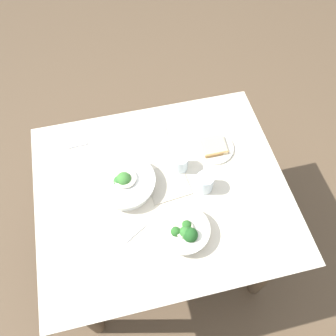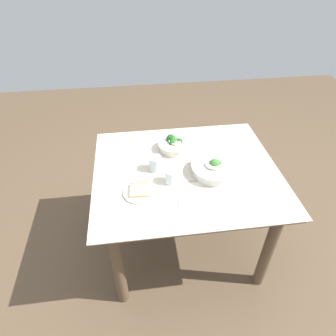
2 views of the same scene
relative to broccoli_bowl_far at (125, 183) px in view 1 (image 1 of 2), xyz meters
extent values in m
plane|color=brown|center=(0.16, -0.05, -0.76)|extent=(6.00, 6.00, 0.00)
cube|color=beige|center=(0.16, -0.05, -0.04)|extent=(1.12, 0.97, 0.01)
cube|color=brown|center=(0.16, -0.05, -0.06)|extent=(1.09, 0.94, 0.02)
cylinder|color=brown|center=(-0.30, -0.43, -0.42)|extent=(0.07, 0.07, 0.69)
cylinder|color=brown|center=(0.61, -0.43, -0.42)|extent=(0.07, 0.07, 0.69)
cylinder|color=brown|center=(-0.30, 0.32, -0.42)|extent=(0.07, 0.07, 0.69)
cylinder|color=brown|center=(0.61, 0.32, -0.42)|extent=(0.07, 0.07, 0.69)
cylinder|color=white|center=(0.00, 0.00, -0.01)|extent=(0.24, 0.24, 0.05)
cylinder|color=white|center=(0.00, 0.00, 0.02)|extent=(0.27, 0.27, 0.01)
sphere|color=#33702D|center=(-0.03, 0.00, 0.03)|extent=(0.04, 0.04, 0.04)
sphere|color=#33702D|center=(0.00, 0.00, 0.03)|extent=(0.05, 0.05, 0.05)
sphere|color=#3D7A33|center=(0.00, 0.00, 0.03)|extent=(0.07, 0.07, 0.07)
cylinder|color=beige|center=(0.01, 0.00, 0.04)|extent=(0.10, 0.10, 0.01)
cylinder|color=silver|center=(0.20, -0.28, -0.01)|extent=(0.19, 0.19, 0.05)
cylinder|color=silver|center=(0.20, -0.28, 0.01)|extent=(0.21, 0.21, 0.01)
sphere|color=#286023|center=(0.21, -0.27, 0.02)|extent=(0.04, 0.04, 0.04)
sphere|color=#1E511E|center=(0.22, -0.31, 0.03)|extent=(0.06, 0.06, 0.06)
sphere|color=#286023|center=(0.16, -0.28, 0.02)|extent=(0.04, 0.04, 0.04)
sphere|color=#33702D|center=(0.20, -0.30, 0.02)|extent=(0.05, 0.05, 0.05)
cylinder|color=beige|center=(0.19, -0.28, 0.03)|extent=(0.08, 0.08, 0.01)
cylinder|color=silver|center=(0.45, 0.11, -0.03)|extent=(0.19, 0.19, 0.01)
cube|color=#CCB284|center=(0.45, 0.11, -0.02)|extent=(0.12, 0.11, 0.02)
cube|color=#9E703D|center=(0.45, 0.06, -0.02)|extent=(0.11, 0.01, 0.02)
cylinder|color=silver|center=(0.34, -0.08, 0.01)|extent=(0.08, 0.08, 0.09)
cylinder|color=silver|center=(0.26, 0.04, 0.00)|extent=(0.07, 0.07, 0.08)
cube|color=#B7B7BC|center=(0.02, -0.22, -0.03)|extent=(0.08, 0.05, 0.00)
cube|color=#B7B7BC|center=(-0.03, -0.25, -0.03)|extent=(0.03, 0.03, 0.00)
cube|color=#B7B7BC|center=(-0.20, 0.27, -0.03)|extent=(0.07, 0.01, 0.00)
cube|color=#B7B7BC|center=(-0.15, 0.28, -0.03)|extent=(0.03, 0.02, 0.00)
cube|color=#B7B7BC|center=(-0.01, -0.39, -0.04)|extent=(0.20, 0.04, 0.00)
cube|color=#B7B7BC|center=(0.24, 0.19, -0.04)|extent=(0.03, 0.20, 0.00)
cube|color=#B1A997|center=(0.19, -0.02, -0.03)|extent=(0.20, 0.19, 0.01)
camera|label=1|loc=(0.01, -0.79, 1.38)|focal=38.05mm
camera|label=2|loc=(0.45, 1.30, 1.10)|focal=31.31mm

